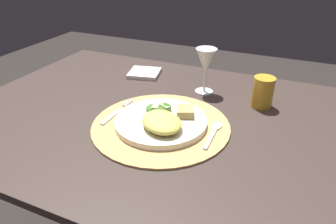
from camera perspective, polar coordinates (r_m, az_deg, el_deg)
dining_table at (r=0.97m, az=3.15°, el=-8.78°), size 1.39×0.86×0.74m
placemat at (r=0.86m, az=-1.34°, el=-2.48°), size 0.39×0.39×0.01m
dinner_plate at (r=0.85m, az=-1.35°, el=-1.81°), size 0.26×0.26×0.02m
pasta_serving at (r=0.80m, az=-1.18°, el=-1.87°), size 0.16×0.16×0.03m
salad_greens at (r=0.88m, az=-1.42°, el=0.64°), size 0.09×0.08×0.03m
bread_piece at (r=0.86m, az=3.09°, el=0.13°), size 0.06×0.07×0.02m
fork at (r=0.92m, az=-9.73°, el=-0.12°), size 0.01×0.16×0.00m
spoon at (r=0.83m, az=8.78°, el=-3.38°), size 0.03×0.14×0.01m
napkin at (r=1.20m, az=-4.43°, el=7.29°), size 0.14×0.13×0.01m
wine_glass at (r=1.02m, az=7.08°, el=9.19°), size 0.07×0.07×0.15m
amber_tumbler at (r=0.99m, az=17.35°, el=3.57°), size 0.06×0.06×0.10m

